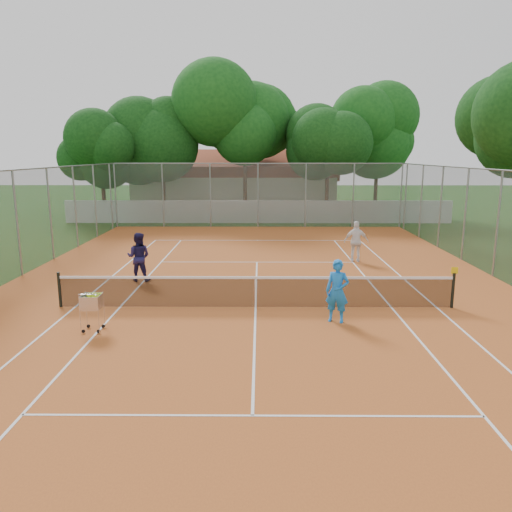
{
  "coord_description": "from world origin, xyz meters",
  "views": [
    {
      "loc": [
        0.13,
        -14.5,
        4.59
      ],
      "look_at": [
        0.0,
        1.5,
        1.3
      ],
      "focal_mm": 35.0,
      "sensor_mm": 36.0,
      "label": 1
    }
  ],
  "objects_px": {
    "tennis_net": "(256,292)",
    "player_far_left": "(139,257)",
    "clubhouse": "(235,182)",
    "player_far_right": "(356,241)",
    "player_near": "(337,291)",
    "ball_hopper": "(92,311)"
  },
  "relations": [
    {
      "from": "tennis_net",
      "to": "player_far_left",
      "type": "xyz_separation_m",
      "value": [
        -4.28,
        3.2,
        0.4
      ]
    },
    {
      "from": "clubhouse",
      "to": "player_far_right",
      "type": "relative_size",
      "value": 9.31
    },
    {
      "from": "player_far_left",
      "to": "player_near",
      "type": "bearing_deg",
      "value": 150.49
    },
    {
      "from": "player_near",
      "to": "player_far_right",
      "type": "height_order",
      "value": "player_far_right"
    },
    {
      "from": "tennis_net",
      "to": "clubhouse",
      "type": "xyz_separation_m",
      "value": [
        -2.0,
        29.0,
        1.69
      ]
    },
    {
      "from": "tennis_net",
      "to": "player_far_right",
      "type": "xyz_separation_m",
      "value": [
        4.26,
        6.57,
        0.39
      ]
    },
    {
      "from": "clubhouse",
      "to": "player_near",
      "type": "height_order",
      "value": "clubhouse"
    },
    {
      "from": "tennis_net",
      "to": "player_far_right",
      "type": "bearing_deg",
      "value": 57.03
    },
    {
      "from": "clubhouse",
      "to": "player_near",
      "type": "distance_m",
      "value": 30.62
    },
    {
      "from": "player_far_right",
      "to": "tennis_net",
      "type": "bearing_deg",
      "value": 65.89
    },
    {
      "from": "clubhouse",
      "to": "player_far_right",
      "type": "xyz_separation_m",
      "value": [
        6.26,
        -22.43,
        -1.3
      ]
    },
    {
      "from": "player_near",
      "to": "ball_hopper",
      "type": "bearing_deg",
      "value": -153.25
    },
    {
      "from": "tennis_net",
      "to": "ball_hopper",
      "type": "height_order",
      "value": "ball_hopper"
    },
    {
      "from": "clubhouse",
      "to": "player_far_left",
      "type": "bearing_deg",
      "value": -95.06
    },
    {
      "from": "clubhouse",
      "to": "player_far_left",
      "type": "height_order",
      "value": "clubhouse"
    },
    {
      "from": "clubhouse",
      "to": "ball_hopper",
      "type": "relative_size",
      "value": 15.31
    },
    {
      "from": "player_near",
      "to": "player_far_right",
      "type": "relative_size",
      "value": 0.99
    },
    {
      "from": "tennis_net",
      "to": "player_near",
      "type": "distance_m",
      "value": 2.63
    },
    {
      "from": "player_far_left",
      "to": "ball_hopper",
      "type": "height_order",
      "value": "player_far_left"
    },
    {
      "from": "tennis_net",
      "to": "player_near",
      "type": "xyz_separation_m",
      "value": [
        2.25,
        -1.3,
        0.39
      ]
    },
    {
      "from": "player_far_left",
      "to": "tennis_net",
      "type": "bearing_deg",
      "value": 148.26
    },
    {
      "from": "player_far_left",
      "to": "clubhouse",
      "type": "bearing_deg",
      "value": -90.05
    }
  ]
}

